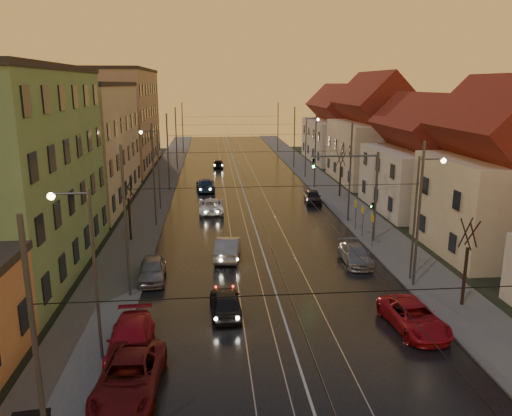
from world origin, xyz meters
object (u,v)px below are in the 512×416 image
object	(u,v)px
parked_left_1	(129,377)
parked_left_2	(131,339)
traffic_light_mast	(364,186)
driving_car_4	(218,164)
street_lamp_3	(308,141)
parked_left_3	(152,270)
parked_right_2	(313,197)
driving_car_1	(228,248)
driving_car_3	(205,185)
driving_car_0	(226,302)
street_lamp_1	(420,206)
street_lamp_2	(155,161)
driving_car_2	(211,206)
parked_right_1	(355,255)
street_lamp_0	(87,260)
parked_right_0	(414,317)

from	to	relation	value
parked_left_1	parked_left_2	world-z (taller)	parked_left_1
traffic_light_mast	driving_car_4	bearing A→B (deg)	105.89
street_lamp_3	parked_left_3	size ratio (longest dim) A/B	1.91
parked_left_1	parked_right_2	size ratio (longest dim) A/B	1.34
driving_car_1	driving_car_3	size ratio (longest dim) A/B	0.94
traffic_light_mast	driving_car_0	distance (m)	16.55
street_lamp_1	traffic_light_mast	world-z (taller)	street_lamp_1
traffic_light_mast	street_lamp_3	bearing A→B (deg)	87.73
street_lamp_3	driving_car_4	xyz separation A→B (m)	(-11.72, 9.28, -4.25)
street_lamp_2	parked_left_2	xyz separation A→B (m)	(1.50, -27.41, -4.18)
street_lamp_1	parked_left_2	bearing A→B (deg)	-156.07
driving_car_4	parked_right_2	distance (m)	25.50
street_lamp_3	driving_car_3	size ratio (longest dim) A/B	1.59
parked_left_1	traffic_light_mast	bearing A→B (deg)	53.41
driving_car_0	driving_car_2	xyz separation A→B (m)	(-0.68, 22.22, 0.01)
parked_right_1	street_lamp_0	bearing A→B (deg)	-142.28
parked_left_3	parked_right_1	bearing A→B (deg)	5.22
street_lamp_1	street_lamp_3	world-z (taller)	same
street_lamp_0	parked_left_2	distance (m)	4.48
street_lamp_1	street_lamp_2	xyz separation A→B (m)	(-18.21, 20.00, 0.00)
parked_right_0	driving_car_1	bearing A→B (deg)	122.38
street_lamp_0	parked_left_1	xyz separation A→B (m)	(1.93, -2.52, -4.15)
parked_right_1	parked_right_0	bearing A→B (deg)	-87.78
street_lamp_0	parked_left_2	size ratio (longest dim) A/B	1.63
driving_car_3	parked_right_1	bearing A→B (deg)	108.80
driving_car_4	parked_left_3	bearing A→B (deg)	84.57
parked_left_1	parked_right_2	world-z (taller)	parked_left_1
parked_left_3	street_lamp_1	bearing A→B (deg)	-7.82
traffic_light_mast	street_lamp_2	bearing A→B (deg)	144.93
street_lamp_3	parked_right_0	xyz separation A→B (m)	(-2.69, -42.34, -4.21)
traffic_light_mast	parked_right_0	size ratio (longest dim) A/B	1.49
driving_car_4	parked_right_2	xyz separation A→B (m)	(9.53, -23.65, 0.04)
street_lamp_3	driving_car_3	world-z (taller)	street_lamp_3
parked_right_2	driving_car_1	bearing A→B (deg)	-114.65
street_lamp_2	driving_car_3	bearing A→B (deg)	61.81
street_lamp_3	traffic_light_mast	world-z (taller)	street_lamp_3
driving_car_2	parked_left_3	size ratio (longest dim) A/B	1.20
parked_left_2	street_lamp_1	bearing A→B (deg)	21.99
driving_car_4	parked_right_1	distance (m)	42.76
parked_left_2	parked_right_1	distance (m)	17.55
driving_car_4	parked_left_1	bearing A→B (deg)	86.41
street_lamp_1	parked_left_3	size ratio (longest dim) A/B	1.91
street_lamp_1	street_lamp_3	distance (m)	36.00
street_lamp_0	parked_left_2	xyz separation A→B (m)	(1.50, 0.59, -4.18)
street_lamp_2	driving_car_0	distance (m)	24.77
driving_car_1	parked_right_1	bearing A→B (deg)	174.19
street_lamp_1	driving_car_1	distance (m)	13.54
street_lamp_2	parked_left_2	world-z (taller)	street_lamp_2
traffic_light_mast	driving_car_2	distance (m)	16.27
driving_car_0	parked_right_0	bearing A→B (deg)	161.75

